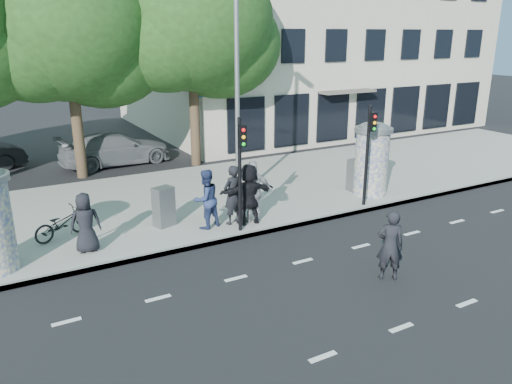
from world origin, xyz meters
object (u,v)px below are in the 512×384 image
man_road (390,245)px  cabinet_left (164,207)px  car_right (116,149)px  street_lamp (238,65)px  traffic_pole_far (369,146)px  bicycle (62,223)px  ped_f (249,194)px  ped_a (85,223)px  ped_e (254,192)px  cabinet_right (355,175)px  ad_column_right (372,157)px  traffic_pole_near (241,163)px  ped_b (232,195)px  ped_c (206,199)px

man_road → cabinet_left: (-3.74, 5.73, -0.13)m
car_right → street_lamp: bearing=-165.9°
traffic_pole_far → bicycle: 9.90m
ped_f → bicycle: size_ratio=1.14×
ped_a → ped_e: (5.01, -0.21, 0.15)m
traffic_pole_far → cabinet_right: bearing=61.7°
man_road → car_right: 14.89m
ped_a → ped_e: 5.02m
cabinet_right → ped_f: bearing=-175.3°
ad_column_right → cabinet_left: size_ratio=2.16×
traffic_pole_near → ped_b: bearing=84.9°
ad_column_right → traffic_pole_far: bearing=-137.8°
traffic_pole_near → ped_c: (-0.80, 0.75, -1.17)m
ped_a → ped_c: ped_c is taller
ad_column_right → ped_f: size_ratio=1.39×
ped_b → ped_c: (-0.86, 0.07, -0.02)m
ped_c → ped_e: (1.51, -0.24, 0.07)m
bicycle → cabinet_left: 2.94m
traffic_pole_far → street_lamp: street_lamp is taller
traffic_pole_far → ped_e: bearing=173.0°
traffic_pole_far → car_right: size_ratio=0.67×
traffic_pole_near → street_lamp: street_lamp is taller
ad_column_right → street_lamp: bearing=156.3°
ped_e → cabinet_left: size_ratio=1.59×
ped_a → ped_c: 3.51m
ped_c → car_right: 9.64m
ad_column_right → traffic_pole_far: size_ratio=0.78×
traffic_pole_far → car_right: traffic_pole_far is taller
ped_c → traffic_pole_near: bearing=121.3°
traffic_pole_far → ped_a: bearing=175.5°
ped_a → cabinet_left: (2.44, 0.80, -0.21)m
ad_column_right → car_right: size_ratio=0.53×
ad_column_right → man_road: (-3.92, -5.12, -0.64)m
traffic_pole_far → ped_a: (-9.11, 0.72, -1.26)m
cabinet_right → ped_c: bearing=179.8°
man_road → ped_e: bearing=-45.3°
ped_e → car_right: (-1.79, 9.87, -0.39)m
cabinet_left → car_right: size_ratio=0.24×
car_right → ped_e: bearing=-173.9°
ad_column_right → ped_e: bearing=-175.5°
ad_column_right → ped_b: size_ratio=1.43×
ad_column_right → ped_f: ad_column_right is taller
ped_a → ped_c: (3.51, 0.03, 0.08)m
ped_e → bicycle: bearing=1.6°
ped_b → bicycle: 5.02m
cabinet_left → car_right: 8.90m
cabinet_left → traffic_pole_near: bearing=-57.1°
traffic_pole_far → ped_b: 4.92m
ped_e → car_right: bearing=-62.5°
ad_column_right → cabinet_left: bearing=175.5°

